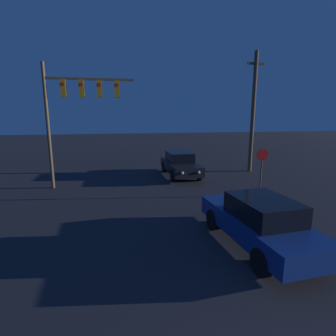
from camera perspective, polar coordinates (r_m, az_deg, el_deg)
The scene contains 5 objects.
car_near at distance 8.79m, azimuth 19.20°, elevation -10.89°, with size 2.18×4.88×1.63m.
car_far at distance 17.73m, azimuth 2.66°, elevation 0.88°, with size 1.95×4.81×1.63m.
traffic_signal_mast at distance 15.60m, azimuth -19.74°, elevation 13.27°, with size 4.81×0.30×6.82m.
stop_sign at distance 13.91m, azimuth 19.74°, elevation 0.79°, with size 0.60×0.07×2.46m.
utility_pole at distance 19.98m, azimuth 18.02°, elevation 11.58°, with size 1.25×0.28×8.40m.
Camera 1 is at (-2.19, -0.50, 4.08)m, focal length 28.00 mm.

